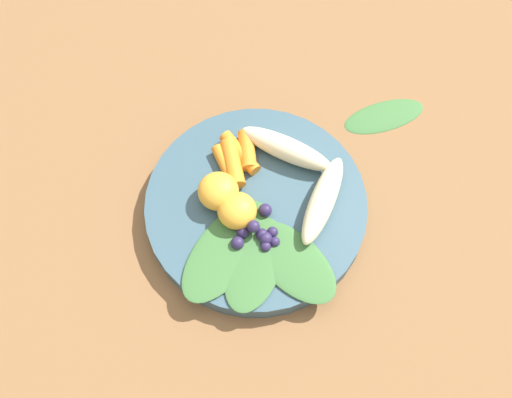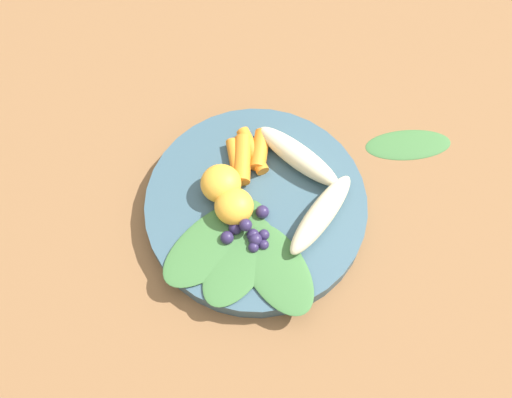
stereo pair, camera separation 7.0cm
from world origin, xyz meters
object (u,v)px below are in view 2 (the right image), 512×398
object	(u,v)px
bowl	(256,207)
banana_peeled_right	(321,214)
banana_peeled_left	(298,156)
orange_segment_near	(236,209)
kale_leaf_stray	(409,145)

from	to	relation	value
bowl	banana_peeled_right	xyz separation A→B (m)	(-0.05, 0.05, 0.03)
banana_peeled_left	orange_segment_near	size ratio (longest dim) A/B	2.62
banana_peeled_left	kale_leaf_stray	xyz separation A→B (m)	(-0.14, 0.03, -0.04)
kale_leaf_stray	banana_peeled_right	bearing A→B (deg)	-142.14
banana_peeled_right	banana_peeled_left	bearing A→B (deg)	52.86
bowl	kale_leaf_stray	world-z (taller)	bowl
bowl	orange_segment_near	world-z (taller)	orange_segment_near
orange_segment_near	kale_leaf_stray	xyz separation A→B (m)	(-0.23, -0.00, -0.04)
orange_segment_near	kale_leaf_stray	world-z (taller)	orange_segment_near
banana_peeled_right	kale_leaf_stray	world-z (taller)	banana_peeled_right
bowl	banana_peeled_right	distance (m)	0.08
orange_segment_near	banana_peeled_right	bearing A→B (deg)	151.25
orange_segment_near	kale_leaf_stray	bearing A→B (deg)	-179.53
banana_peeled_right	kale_leaf_stray	bearing A→B (deg)	-11.63
banana_peeled_left	orange_segment_near	bearing A→B (deg)	84.10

